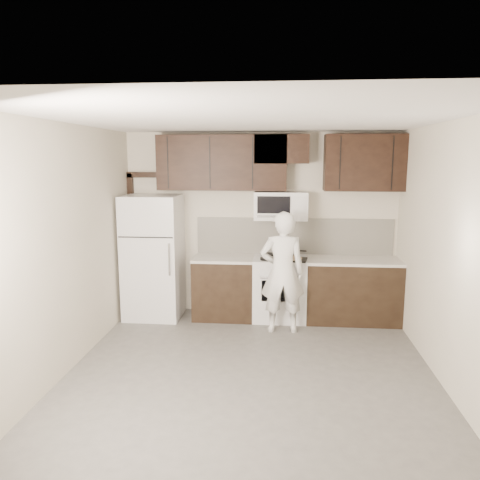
# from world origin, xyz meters

# --- Properties ---
(floor) EXTENTS (4.50, 4.50, 0.00)m
(floor) POSITION_xyz_m (0.00, 0.00, 0.00)
(floor) COLOR #53504D
(floor) RESTS_ON ground
(back_wall) EXTENTS (4.00, 0.00, 4.00)m
(back_wall) POSITION_xyz_m (0.00, 2.25, 1.35)
(back_wall) COLOR #BCB4A0
(back_wall) RESTS_ON ground
(ceiling) EXTENTS (4.50, 4.50, 0.00)m
(ceiling) POSITION_xyz_m (0.00, 0.00, 2.70)
(ceiling) COLOR white
(ceiling) RESTS_ON back_wall
(counter_run) EXTENTS (2.95, 0.64, 0.91)m
(counter_run) POSITION_xyz_m (0.60, 1.94, 0.46)
(counter_run) COLOR black
(counter_run) RESTS_ON floor
(stove) EXTENTS (0.76, 0.66, 0.94)m
(stove) POSITION_xyz_m (0.30, 1.94, 0.46)
(stove) COLOR silver
(stove) RESTS_ON floor
(backsplash) EXTENTS (2.90, 0.02, 0.54)m
(backsplash) POSITION_xyz_m (0.50, 2.24, 1.18)
(backsplash) COLOR silver
(backsplash) RESTS_ON counter_run
(upper_cabinets) EXTENTS (3.48, 0.35, 0.78)m
(upper_cabinets) POSITION_xyz_m (0.21, 2.08, 2.28)
(upper_cabinets) COLOR black
(upper_cabinets) RESTS_ON back_wall
(microwave) EXTENTS (0.76, 0.42, 0.40)m
(microwave) POSITION_xyz_m (0.30, 2.06, 1.65)
(microwave) COLOR silver
(microwave) RESTS_ON upper_cabinets
(refrigerator) EXTENTS (0.80, 0.76, 1.80)m
(refrigerator) POSITION_xyz_m (-1.55, 1.89, 0.90)
(refrigerator) COLOR silver
(refrigerator) RESTS_ON floor
(door_trim) EXTENTS (0.50, 0.08, 2.12)m
(door_trim) POSITION_xyz_m (-1.92, 2.21, 1.25)
(door_trim) COLOR black
(door_trim) RESTS_ON floor
(saucepan) EXTENTS (0.29, 0.17, 0.16)m
(saucepan) POSITION_xyz_m (0.48, 2.09, 0.98)
(saucepan) COLOR silver
(saucepan) RESTS_ON stove
(baking_tray) EXTENTS (0.44, 0.36, 0.02)m
(baking_tray) POSITION_xyz_m (0.47, 1.79, 0.92)
(baking_tray) COLOR black
(baking_tray) RESTS_ON counter_run
(pizza) EXTENTS (0.31, 0.31, 0.02)m
(pizza) POSITION_xyz_m (0.47, 1.79, 0.94)
(pizza) COLOR #C9AD87
(pizza) RESTS_ON baking_tray
(person) EXTENTS (0.63, 0.44, 1.64)m
(person) POSITION_xyz_m (0.33, 1.43, 0.82)
(person) COLOR white
(person) RESTS_ON floor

